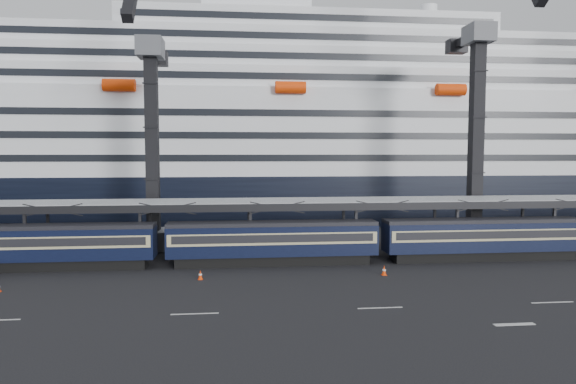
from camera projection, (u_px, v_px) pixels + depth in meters
The scene contains 9 objects.
ground at pixel (391, 291), 37.77m from camera, with size 260.00×260.00×0.00m, color black.
lane_markings at pixel (537, 309), 33.42m from camera, with size 111.00×4.27×0.02m.
train at pixel (309, 240), 47.04m from camera, with size 133.05×3.00×4.05m.
canopy at pixel (350, 202), 51.26m from camera, with size 130.00×6.25×5.53m.
cruise_ship at pixel (299, 139), 82.34m from camera, with size 214.09×28.84×34.00m.
crane_dark_near at pixel (151, 136), 53.24m from camera, with size 4.50×17.75×35.08m.
crane_dark_mid at pixel (478, 124), 55.75m from camera, with size 4.50×18.24×39.64m.
traffic_cone_c at pixel (200, 275), 41.17m from camera, with size 0.39×0.39×0.78m.
traffic_cone_d at pixel (384, 270), 42.63m from camera, with size 0.41×0.41×0.83m.
Camera 1 is at (-11.42, -36.12, 10.11)m, focal length 32.00 mm.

